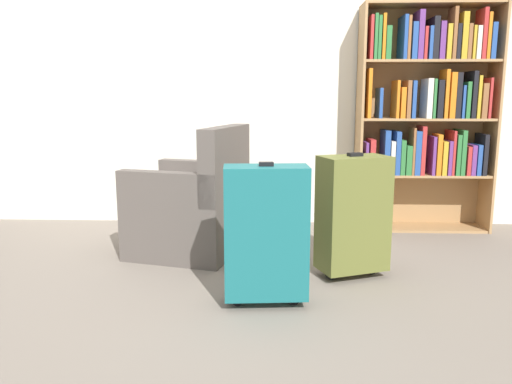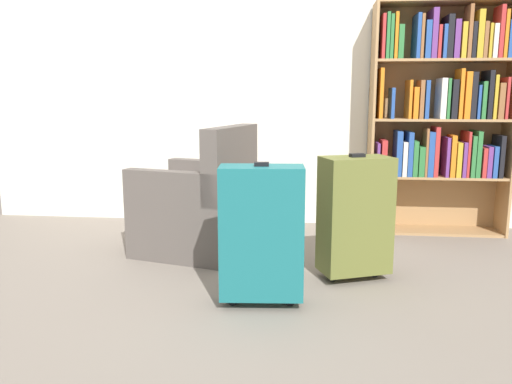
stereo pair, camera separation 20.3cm
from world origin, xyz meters
The scene contains 7 objects.
ground_plane centered at (0.00, 0.00, 0.00)m, with size 8.40×8.40×0.00m, color slate.
back_wall centered at (0.00, 1.93, 1.30)m, with size 4.80×0.10×2.60m, color silver.
bookshelf centered at (1.49, 1.70, 1.02)m, with size 1.08×0.32×1.81m.
armchair centered at (-0.31, 0.96, 0.32)m, with size 0.85×0.85×0.90m.
mug centered at (0.18, 1.04, 0.05)m, with size 0.12×0.08×0.10m.
suitcase_olive centered at (0.75, 0.50, 0.40)m, with size 0.46×0.37×0.77m.
suitcase_teal centered at (0.23, 0.04, 0.40)m, with size 0.45×0.24×0.77m.
Camera 2 is at (0.48, -2.56, 1.11)m, focal length 36.19 mm.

